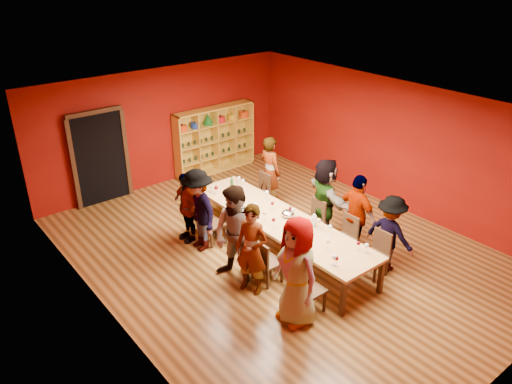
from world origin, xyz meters
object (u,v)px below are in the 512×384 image
(shelving_unit, at_px, (214,136))
(chair_person_left_4, at_px, (198,214))
(chair_person_left_1, at_px, (266,260))
(person_left_2, at_px, (236,236))
(person_left_1, at_px, (252,250))
(tasting_table, at_px, (280,221))
(chair_person_right_0, at_px, (378,251))
(person_right_4, at_px, (270,172))
(chair_person_left_2, at_px, (251,250))
(chair_person_right_4, at_px, (261,190))
(chair_person_right_2, at_px, (314,218))
(person_right_1, at_px, (357,215))
(chair_person_left_0, at_px, (307,288))
(person_left_3, at_px, (198,210))
(chair_person_right_1, at_px, (346,235))
(chair_person_left_3, at_px, (210,222))
(wine_bottle, at_px, (232,184))
(person_left_4, at_px, (187,207))
(person_left_0, at_px, (297,271))
(spittoon_bowl, at_px, (288,214))
(person_right_0, at_px, (390,233))
(person_right_2, at_px, (325,198))

(shelving_unit, xyz_separation_m, chair_person_left_4, (-2.31, -2.75, -0.49))
(chair_person_left_1, relative_size, person_left_2, 0.47)
(shelving_unit, xyz_separation_m, person_left_1, (-2.63, -4.99, -0.13))
(tasting_table, bearing_deg, chair_person_right_0, -62.42)
(chair_person_left_4, height_order, person_right_4, person_right_4)
(chair_person_left_1, distance_m, chair_person_left_2, 0.43)
(chair_person_right_4, distance_m, person_right_4, 0.46)
(chair_person_right_2, bearing_deg, person_right_1, -73.23)
(chair_person_left_1, xyz_separation_m, chair_person_left_4, (0.00, 2.24, 0.00))
(chair_person_left_0, bearing_deg, person_right_4, 58.68)
(person_left_3, relative_size, chair_person_right_1, 1.95)
(person_right_4, bearing_deg, person_left_2, 127.69)
(person_left_3, xyz_separation_m, person_right_1, (2.36, -2.09, -0.03))
(chair_person_left_3, height_order, wine_bottle, wine_bottle)
(chair_person_right_2, height_order, person_right_4, person_right_4)
(chair_person_left_3, height_order, person_left_4, person_left_4)
(chair_person_left_3, xyz_separation_m, person_right_1, (2.09, -2.09, 0.35))
(person_left_0, xyz_separation_m, person_right_1, (2.35, 0.78, -0.10))
(person_left_4, bearing_deg, chair_person_left_4, 90.14)
(person_left_0, bearing_deg, chair_person_right_0, 94.87)
(person_left_2, distance_m, spittoon_bowl, 1.46)
(chair_person_left_1, height_order, person_left_2, person_left_2)
(person_left_2, xyz_separation_m, person_right_0, (2.46, -1.50, -0.18))
(tasting_table, bearing_deg, chair_person_left_1, -143.55)
(person_left_0, xyz_separation_m, chair_person_left_3, (0.26, 2.87, -0.45))
(person_left_4, bearing_deg, person_right_2, 55.38)
(person_right_0, bearing_deg, tasting_table, 29.86)
(shelving_unit, distance_m, person_right_4, 2.64)
(person_left_0, relative_size, person_left_1, 1.11)
(chair_person_left_0, xyz_separation_m, chair_person_left_2, (0.00, 1.50, 0.00))
(person_left_1, distance_m, chair_person_left_2, 0.65)
(person_left_1, xyz_separation_m, person_left_2, (-0.01, 0.43, 0.09))
(shelving_unit, distance_m, person_left_2, 5.27)
(shelving_unit, distance_m, chair_person_left_4, 3.62)
(person_right_2, bearing_deg, chair_person_left_3, 78.47)
(chair_person_left_4, bearing_deg, spittoon_bowl, -55.34)
(person_left_3, relative_size, chair_person_right_2, 1.95)
(person_right_4, bearing_deg, wine_bottle, 87.31)
(shelving_unit, height_order, chair_person_left_4, shelving_unit)
(chair_person_right_0, xyz_separation_m, person_right_1, (0.27, 0.78, 0.35))
(shelving_unit, relative_size, person_left_3, 1.38)
(person_left_3, distance_m, person_right_1, 3.15)
(chair_person_right_4, height_order, spittoon_bowl, chair_person_right_4)
(person_left_2, height_order, chair_person_right_4, person_left_2)
(tasting_table, xyz_separation_m, person_right_0, (1.22, -1.74, 0.06))
(person_left_1, height_order, spittoon_bowl, person_left_1)
(chair_person_left_0, bearing_deg, chair_person_right_2, 42.53)
(person_right_1, distance_m, person_right_2, 0.89)
(chair_person_right_1, bearing_deg, person_left_2, 161.44)
(person_left_2, bearing_deg, person_left_1, -14.59)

